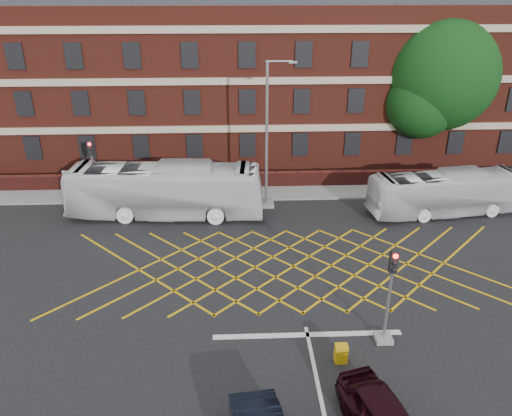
{
  "coord_description": "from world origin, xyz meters",
  "views": [
    {
      "loc": [
        -2.89,
        -20.26,
        13.73
      ],
      "look_at": [
        -1.97,
        1.5,
        3.64
      ],
      "focal_mm": 35.0,
      "sensor_mm": 36.0,
      "label": 1
    }
  ],
  "objects_px": {
    "traffic_light_near": "(388,305)",
    "street_lamp": "(267,159)",
    "traffic_light_far": "(95,178)",
    "bus_left": "(166,190)",
    "deciduous_tree": "(439,83)",
    "direction_signs": "(72,181)",
    "bus_right": "(447,193)",
    "utility_cabinet": "(341,353)"
  },
  "relations": [
    {
      "from": "traffic_light_near",
      "to": "street_lamp",
      "type": "relative_size",
      "value": 0.46
    },
    {
      "from": "traffic_light_far",
      "to": "bus_left",
      "type": "bearing_deg",
      "value": -23.51
    },
    {
      "from": "bus_left",
      "to": "traffic_light_near",
      "type": "distance_m",
      "value": 16.31
    },
    {
      "from": "deciduous_tree",
      "to": "direction_signs",
      "type": "height_order",
      "value": "deciduous_tree"
    },
    {
      "from": "traffic_light_far",
      "to": "street_lamp",
      "type": "distance_m",
      "value": 11.43
    },
    {
      "from": "traffic_light_near",
      "to": "street_lamp",
      "type": "distance_m",
      "value": 14.33
    },
    {
      "from": "deciduous_tree",
      "to": "traffic_light_far",
      "type": "xyz_separation_m",
      "value": [
        -24.57,
        -6.08,
        -4.82
      ]
    },
    {
      "from": "bus_right",
      "to": "street_lamp",
      "type": "xyz_separation_m",
      "value": [
        -11.27,
        1.61,
        1.85
      ]
    },
    {
      "from": "bus_left",
      "to": "traffic_light_far",
      "type": "xyz_separation_m",
      "value": [
        -4.87,
        2.12,
        0.07
      ]
    },
    {
      "from": "traffic_light_far",
      "to": "utility_cabinet",
      "type": "height_order",
      "value": "traffic_light_far"
    },
    {
      "from": "street_lamp",
      "to": "deciduous_tree",
      "type": "bearing_deg",
      "value": 28.02
    },
    {
      "from": "direction_signs",
      "to": "utility_cabinet",
      "type": "xyz_separation_m",
      "value": [
        14.95,
        -16.32,
        -0.98
      ]
    },
    {
      "from": "deciduous_tree",
      "to": "utility_cabinet",
      "type": "height_order",
      "value": "deciduous_tree"
    },
    {
      "from": "traffic_light_near",
      "to": "direction_signs",
      "type": "relative_size",
      "value": 1.94
    },
    {
      "from": "bus_left",
      "to": "street_lamp",
      "type": "bearing_deg",
      "value": -76.28
    },
    {
      "from": "bus_right",
      "to": "direction_signs",
      "type": "relative_size",
      "value": 4.54
    },
    {
      "from": "direction_signs",
      "to": "traffic_light_far",
      "type": "bearing_deg",
      "value": -15.69
    },
    {
      "from": "traffic_light_near",
      "to": "direction_signs",
      "type": "bearing_deg",
      "value": 138.28
    },
    {
      "from": "utility_cabinet",
      "to": "bus_left",
      "type": "bearing_deg",
      "value": 121.43
    },
    {
      "from": "deciduous_tree",
      "to": "traffic_light_near",
      "type": "relative_size",
      "value": 2.64
    },
    {
      "from": "street_lamp",
      "to": "utility_cabinet",
      "type": "distance_m",
      "value": 15.26
    },
    {
      "from": "utility_cabinet",
      "to": "street_lamp",
      "type": "bearing_deg",
      "value": 97.53
    },
    {
      "from": "deciduous_tree",
      "to": "traffic_light_near",
      "type": "distance_m",
      "value": 23.24
    },
    {
      "from": "deciduous_tree",
      "to": "traffic_light_far",
      "type": "height_order",
      "value": "deciduous_tree"
    },
    {
      "from": "bus_left",
      "to": "utility_cabinet",
      "type": "bearing_deg",
      "value": -144.88
    },
    {
      "from": "deciduous_tree",
      "to": "traffic_light_far",
      "type": "bearing_deg",
      "value": -166.1
    },
    {
      "from": "traffic_light_near",
      "to": "traffic_light_far",
      "type": "xyz_separation_m",
      "value": [
        -15.29,
        14.67,
        0.0
      ]
    },
    {
      "from": "bus_right",
      "to": "utility_cabinet",
      "type": "xyz_separation_m",
      "value": [
        -9.31,
        -13.26,
        -0.99
      ]
    },
    {
      "from": "bus_left",
      "to": "direction_signs",
      "type": "distance_m",
      "value": 7.06
    },
    {
      "from": "bus_right",
      "to": "direction_signs",
      "type": "distance_m",
      "value": 24.45
    },
    {
      "from": "traffic_light_near",
      "to": "bus_left",
      "type": "bearing_deg",
      "value": 129.71
    },
    {
      "from": "bus_left",
      "to": "bus_right",
      "type": "xyz_separation_m",
      "value": [
        17.7,
        -0.47,
        -0.3
      ]
    },
    {
      "from": "street_lamp",
      "to": "bus_left",
      "type": "bearing_deg",
      "value": -169.98
    },
    {
      "from": "street_lamp",
      "to": "direction_signs",
      "type": "relative_size",
      "value": 4.24
    },
    {
      "from": "bus_right",
      "to": "deciduous_tree",
      "type": "xyz_separation_m",
      "value": [
        2.0,
        8.67,
        5.2
      ]
    },
    {
      "from": "bus_right",
      "to": "traffic_light_far",
      "type": "height_order",
      "value": "traffic_light_far"
    },
    {
      "from": "bus_right",
      "to": "deciduous_tree",
      "type": "relative_size",
      "value": 0.89
    },
    {
      "from": "street_lamp",
      "to": "direction_signs",
      "type": "height_order",
      "value": "street_lamp"
    },
    {
      "from": "traffic_light_near",
      "to": "utility_cabinet",
      "type": "relative_size",
      "value": 5.31
    },
    {
      "from": "direction_signs",
      "to": "bus_right",
      "type": "bearing_deg",
      "value": -7.2
    },
    {
      "from": "bus_right",
      "to": "utility_cabinet",
      "type": "height_order",
      "value": "bus_right"
    },
    {
      "from": "deciduous_tree",
      "to": "street_lamp",
      "type": "relative_size",
      "value": 1.21
    }
  ]
}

